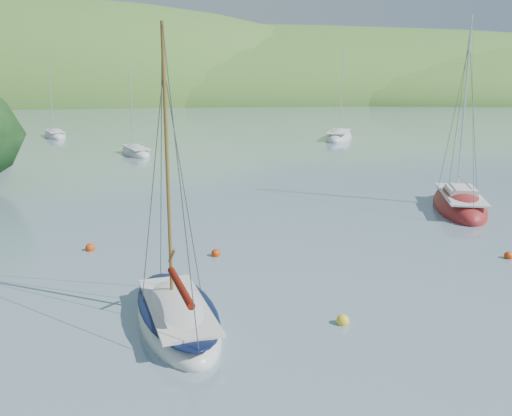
{
  "coord_description": "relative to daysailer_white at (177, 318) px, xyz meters",
  "views": [
    {
      "loc": [
        -3.49,
        -16.15,
        8.23
      ],
      "look_at": [
        -1.55,
        8.0,
        2.36
      ],
      "focal_mm": 40.0,
      "sensor_mm": 36.0,
      "label": 1
    }
  ],
  "objects": [
    {
      "name": "ground",
      "position": [
        4.7,
        -1.55,
        -0.23
      ],
      "size": [
        700.0,
        700.0,
        0.0
      ],
      "primitive_type": "plane",
      "color": "slate",
      "rests_on": "ground"
    },
    {
      "name": "shoreline_hills",
      "position": [
        -4.96,
        170.88,
        -0.23
      ],
      "size": [
        690.0,
        135.0,
        56.0
      ],
      "color": "#36742C",
      "rests_on": "ground"
    },
    {
      "name": "daysailer_white",
      "position": [
        0.0,
        0.0,
        0.0
      ],
      "size": [
        4.04,
        7.18,
        10.42
      ],
      "rotation": [
        0.0,
        0.0,
        0.24
      ],
      "color": "silver",
      "rests_on": "ground"
    },
    {
      "name": "sloop_red",
      "position": [
        16.22,
        14.87,
        -0.0
      ],
      "size": [
        4.8,
        8.79,
        12.35
      ],
      "rotation": [
        0.0,
        0.0,
        -0.24
      ],
      "color": "maroon",
      "rests_on": "ground"
    },
    {
      "name": "distant_sloop_a",
      "position": [
        -6.3,
        39.96,
        -0.07
      ],
      "size": [
        4.54,
        6.77,
        9.13
      ],
      "rotation": [
        0.0,
        0.0,
        0.39
      ],
      "color": "silver",
      "rests_on": "ground"
    },
    {
      "name": "distant_sloop_b",
      "position": [
        16.9,
        51.04,
        -0.03
      ],
      "size": [
        5.74,
        9.1,
        12.24
      ],
      "rotation": [
        0.0,
        0.0,
        -0.34
      ],
      "color": "silver",
      "rests_on": "ground"
    },
    {
      "name": "distant_sloop_c",
      "position": [
        -18.4,
        56.32,
        -0.06
      ],
      "size": [
        4.82,
        7.14,
        9.64
      ],
      "rotation": [
        0.0,
        0.0,
        0.4
      ],
      "color": "silver",
      "rests_on": "ground"
    },
    {
      "name": "mooring_buoys",
      "position": [
        2.83,
        4.16,
        -0.11
      ],
      "size": [
        19.41,
        9.24,
        0.44
      ],
      "color": "yellow",
      "rests_on": "ground"
    }
  ]
}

